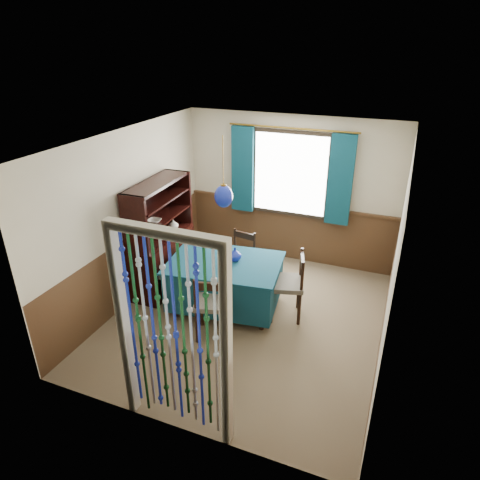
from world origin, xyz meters
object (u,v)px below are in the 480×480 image
at_px(chair_near, 213,304).
at_px(pendant_lamp, 224,196).
at_px(chair_far, 240,258).
at_px(vase_sideboard, 173,224).
at_px(dining_table, 225,281).
at_px(chair_right, 288,284).
at_px(chair_left, 164,271).
at_px(bowl_shelf, 154,221).
at_px(sideboard, 162,251).
at_px(vase_table, 235,255).

bearing_deg(chair_near, pendant_lamp, 83.70).
relative_size(chair_far, vase_sideboard, 4.82).
height_order(chair_far, pendant_lamp, pendant_lamp).
distance_m(dining_table, chair_near, 0.68).
bearing_deg(chair_right, vase_sideboard, 63.16).
distance_m(chair_left, bowl_shelf, 0.76).
bearing_deg(bowl_shelf, chair_right, 3.77).
xyz_separation_m(chair_left, chair_right, (1.84, 0.24, 0.06)).
height_order(chair_left, bowl_shelf, bowl_shelf).
bearing_deg(sideboard, chair_near, -36.43).
height_order(chair_right, bowl_shelf, bowl_shelf).
xyz_separation_m(chair_far, vase_table, (0.16, -0.59, 0.37)).
xyz_separation_m(chair_near, pendant_lamp, (-0.12, 0.66, 1.22)).
bearing_deg(dining_table, vase_table, 35.73).
relative_size(chair_far, chair_left, 1.03).
bearing_deg(chair_near, chair_far, 80.57).
distance_m(dining_table, chair_left, 0.96).
bearing_deg(chair_far, chair_right, 158.98).
distance_m(chair_near, vase_sideboard, 1.76).
height_order(chair_near, vase_table, chair_near).
xyz_separation_m(chair_far, chair_left, (-0.90, -0.78, -0.01)).
xyz_separation_m(sideboard, vase_sideboard, (0.06, 0.29, 0.35)).
distance_m(chair_far, bowl_shelf, 1.45).
distance_m(chair_near, vase_table, 0.84).
relative_size(chair_near, vase_sideboard, 5.20).
distance_m(chair_left, sideboard, 0.41).
bearing_deg(bowl_shelf, sideboard, 105.65).
height_order(chair_right, sideboard, sideboard).
relative_size(chair_far, vase_table, 5.01).
bearing_deg(chair_near, chair_right, 29.72).
bearing_deg(chair_right, pendant_lamp, 83.03).
relative_size(sideboard, vase_sideboard, 9.43).
bearing_deg(chair_near, chair_left, 135.25).
height_order(chair_near, vase_sideboard, vase_sideboard).
xyz_separation_m(chair_near, vase_table, (-0.01, 0.77, 0.34)).
bearing_deg(bowl_shelf, chair_far, 32.84).
bearing_deg(sideboard, chair_right, -4.04).
distance_m(sideboard, vase_sideboard, 0.46).
relative_size(bowl_shelf, vase_sideboard, 1.16).
bearing_deg(chair_far, vase_table, 114.65).
bearing_deg(chair_left, pendant_lamp, 75.65).
bearing_deg(sideboard, vase_table, -7.28).
bearing_deg(bowl_shelf, vase_table, 4.26).
height_order(sideboard, bowl_shelf, sideboard).
relative_size(chair_left, chair_right, 0.88).
xyz_separation_m(pendant_lamp, vase_table, (0.11, 0.10, -0.88)).
xyz_separation_m(sideboard, pendant_lamp, (1.16, -0.23, 1.12)).
height_order(dining_table, sideboard, sideboard).
xyz_separation_m(dining_table, chair_near, (0.12, -0.66, 0.06)).
bearing_deg(chair_near, sideboard, 128.43).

